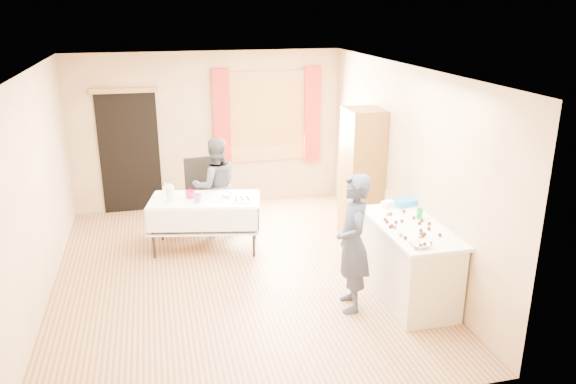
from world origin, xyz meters
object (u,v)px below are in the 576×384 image
object	(u,v)px
cabinet	(362,175)
party_table	(205,219)
woman	(216,186)
chair	(203,206)
girl	(353,243)
counter	(408,261)

from	to	relation	value
cabinet	party_table	world-z (taller)	cabinet
woman	chair	bearing A→B (deg)	-61.34
woman	cabinet	bearing A→B (deg)	155.30
girl	woman	bearing A→B (deg)	-146.79
cabinet	girl	world-z (taller)	cabinet
party_table	cabinet	bearing A→B (deg)	8.71
counter	girl	distance (m)	0.81
cabinet	chair	xyz separation A→B (m)	(-2.23, 0.99, -0.64)
chair	woman	world-z (taller)	woman
party_table	chair	world-z (taller)	chair
cabinet	girl	bearing A→B (deg)	-113.33
cabinet	chair	distance (m)	2.52
party_table	girl	distance (m)	2.52
girl	woman	distance (m)	2.90
party_table	chair	distance (m)	0.88
cabinet	counter	distance (m)	1.91
cabinet	woman	world-z (taller)	cabinet
counter	party_table	bearing A→B (deg)	137.95
girl	cabinet	bearing A→B (deg)	165.14
cabinet	girl	size ratio (longest dim) A/B	1.21
girl	counter	bearing A→B (deg)	104.80
party_table	woman	distance (m)	0.70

